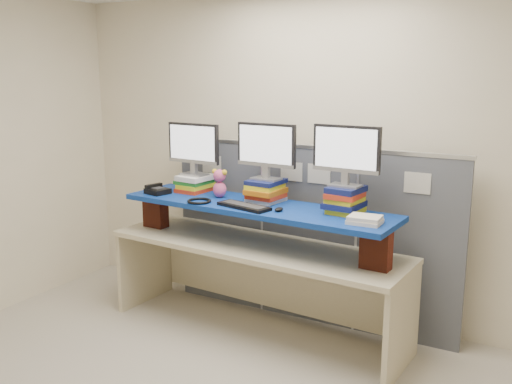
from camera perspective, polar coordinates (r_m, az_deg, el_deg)
The scene contains 18 objects.
room at distance 3.23m, azimuth -7.42°, elevation -1.10°, with size 5.00×4.00×2.80m.
cubicle_partition at distance 4.89m, azimuth 5.23°, elevation -4.17°, with size 2.60×0.06×1.53m.
desk at distance 4.67m, azimuth -0.00°, elevation -6.99°, with size 2.55×0.89×0.76m.
brick_pier_left at distance 5.16m, azimuth -10.01°, elevation -1.90°, with size 0.21×0.11×0.29m, color maroon.
brick_pier_right at distance 4.09m, azimuth 11.92°, elevation -5.64°, with size 0.21×0.11×0.29m, color maroon.
blue_board at distance 4.54m, azimuth -0.00°, elevation -1.49°, with size 2.29×0.57×0.04m, color navy.
book_stack_left at distance 5.03m, azimuth -6.11°, elevation 0.88°, with size 0.28×0.32×0.15m.
book_stack_center at distance 4.60m, azimuth 0.98°, elevation 0.13°, with size 0.28×0.33×0.18m.
book_stack_right at distance 4.29m, azimuth 8.90°, elevation -0.78°, with size 0.27×0.31×0.20m.
monitor_left at distance 4.97m, azimuth -6.28°, elevation 4.60°, with size 0.52×0.16×0.45m.
monitor_center at distance 4.54m, azimuth 1.03°, elevation 4.43°, with size 0.52×0.16×0.45m.
monitor_right at distance 4.22m, azimuth 9.01°, elevation 3.97°, with size 0.52×0.16×0.45m.
keyboard at distance 4.41m, azimuth -1.21°, elevation -1.42°, with size 0.47×0.25×0.03m.
mouse at distance 4.31m, azimuth 2.30°, elevation -1.75°, with size 0.05×0.10×0.03m, color black.
desk_phone at distance 5.00m, azimuth -9.86°, elevation 0.17°, with size 0.22×0.20×0.08m.
headset at distance 4.62m, azimuth -5.70°, elevation -0.90°, with size 0.20×0.20×0.02m, color black.
plush_toy at distance 4.77m, azimuth -3.66°, elevation 0.90°, with size 0.14×0.11×0.24m.
binder_stack at distance 4.03m, azimuth 10.84°, elevation -2.75°, with size 0.24×0.19×0.05m.
Camera 1 is at (1.87, -2.53, 2.13)m, focal length 40.00 mm.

